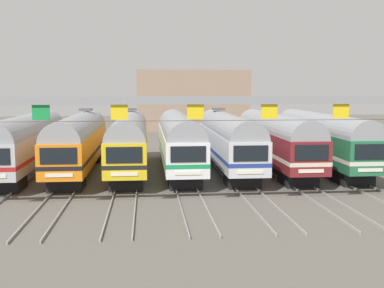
% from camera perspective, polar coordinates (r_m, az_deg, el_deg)
% --- Properties ---
extents(ground_plane, '(160.00, 160.00, 0.00)m').
position_cam_1_polar(ground_plane, '(39.83, -1.57, -3.28)').
color(ground_plane, '#5B564F').
extents(track_bed, '(25.86, 70.00, 0.15)m').
position_cam_1_polar(track_bed, '(56.61, -2.73, -0.22)').
color(track_bed, gray).
rests_on(track_bed, ground).
extents(commuter_train_stainless, '(2.88, 18.06, 4.77)m').
position_cam_1_polar(commuter_train_stainless, '(40.50, -19.04, 0.36)').
color(commuter_train_stainless, '#B2B5BA').
rests_on(commuter_train_stainless, ground).
extents(commuter_train_orange, '(2.88, 18.06, 5.05)m').
position_cam_1_polar(commuter_train_orange, '(39.75, -13.34, 0.43)').
color(commuter_train_orange, orange).
rests_on(commuter_train_orange, ground).
extents(commuter_train_yellow, '(2.88, 18.06, 5.05)m').
position_cam_1_polar(commuter_train_yellow, '(39.39, -7.49, 0.50)').
color(commuter_train_yellow, gold).
rests_on(commuter_train_yellow, ground).
extents(commuter_train_white, '(2.88, 18.06, 4.77)m').
position_cam_1_polar(commuter_train_white, '(39.45, -1.59, 0.56)').
color(commuter_train_white, white).
rests_on(commuter_train_white, ground).
extents(commuter_train_silver, '(2.88, 18.06, 5.05)m').
position_cam_1_polar(commuter_train_silver, '(39.92, 4.24, 0.62)').
color(commuter_train_silver, silver).
rests_on(commuter_train_silver, ground).
extents(commuter_train_maroon, '(2.88, 18.06, 4.77)m').
position_cam_1_polar(commuter_train_maroon, '(40.80, 9.87, 0.67)').
color(commuter_train_maroon, maroon).
rests_on(commuter_train_maroon, ground).
extents(commuter_train_green, '(2.88, 18.06, 4.77)m').
position_cam_1_polar(commuter_train_green, '(42.05, 15.21, 0.71)').
color(commuter_train_green, '#236B42').
rests_on(commuter_train_green, ground).
extents(catenary_gantry, '(29.59, 0.44, 6.97)m').
position_cam_1_polar(catenary_gantry, '(25.81, 0.41, 3.42)').
color(catenary_gantry, gray).
rests_on(catenary_gantry, ground).
extents(maintenance_building, '(18.21, 10.00, 9.73)m').
position_cam_1_polar(maintenance_building, '(80.94, -0.06, 5.27)').
color(maintenance_building, gray).
rests_on(maintenance_building, ground).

